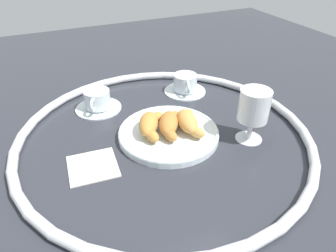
# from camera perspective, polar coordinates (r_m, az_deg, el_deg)

# --- Properties ---
(ground_plane) EXTENTS (2.20, 2.20, 0.00)m
(ground_plane) POSITION_cam_1_polar(r_m,az_deg,el_deg) (0.81, -0.73, -2.10)
(ground_plane) COLOR #2D3038
(table_chrome_rim) EXTENTS (0.75, 0.75, 0.02)m
(table_chrome_rim) POSITION_cam_1_polar(r_m,az_deg,el_deg) (0.81, -0.74, -1.40)
(table_chrome_rim) COLOR silver
(table_chrome_rim) RESTS_ON ground_plane
(pastry_plate) EXTENTS (0.26, 0.26, 0.02)m
(pastry_plate) POSITION_cam_1_polar(r_m,az_deg,el_deg) (0.81, 0.00, -1.14)
(pastry_plate) COLOR silver
(pastry_plate) RESTS_ON ground_plane
(croissant_large) EXTENTS (0.12, 0.10, 0.04)m
(croissant_large) POSITION_cam_1_polar(r_m,az_deg,el_deg) (0.79, -3.35, 0.32)
(croissant_large) COLOR #CC893D
(croissant_large) RESTS_ON pastry_plate
(croissant_small) EXTENTS (0.12, 0.10, 0.04)m
(croissant_small) POSITION_cam_1_polar(r_m,az_deg,el_deg) (0.80, 0.23, 0.55)
(croissant_small) COLOR #BC7A38
(croissant_small) RESTS_ON pastry_plate
(croissant_extra) EXTENTS (0.13, 0.08, 0.04)m
(croissant_extra) POSITION_cam_1_polar(r_m,az_deg,el_deg) (0.81, 3.75, 0.81)
(croissant_extra) COLOR #D6994C
(croissant_extra) RESTS_ON pastry_plate
(coffee_cup_near) EXTENTS (0.14, 0.14, 0.06)m
(coffee_cup_near) POSITION_cam_1_polar(r_m,az_deg,el_deg) (1.02, 3.16, 7.55)
(coffee_cup_near) COLOR silver
(coffee_cup_near) RESTS_ON ground_plane
(coffee_cup_far) EXTENTS (0.14, 0.14, 0.06)m
(coffee_cup_far) POSITION_cam_1_polar(r_m,az_deg,el_deg) (0.95, -12.78, 4.41)
(coffee_cup_far) COLOR silver
(coffee_cup_far) RESTS_ON ground_plane
(juice_glass_left) EXTENTS (0.08, 0.08, 0.14)m
(juice_glass_left) POSITION_cam_1_polar(r_m,az_deg,el_deg) (0.78, 15.46, 3.37)
(juice_glass_left) COLOR white
(juice_glass_left) RESTS_ON ground_plane
(folded_napkin) EXTENTS (0.12, 0.12, 0.01)m
(folded_napkin) POSITION_cam_1_polar(r_m,az_deg,el_deg) (0.74, -13.61, -7.09)
(folded_napkin) COLOR silver
(folded_napkin) RESTS_ON ground_plane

